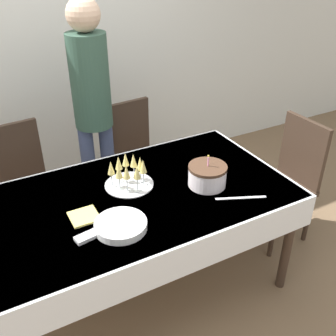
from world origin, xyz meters
name	(u,v)px	position (x,y,z in m)	size (l,w,h in m)	color
ground_plane	(130,291)	(0.00, 0.00, 0.00)	(12.00, 12.00, 0.00)	brown
wall_back	(42,40)	(0.00, 1.61, 1.35)	(8.00, 0.05, 2.70)	silver
dining_table	(125,212)	(0.00, 0.00, 0.67)	(2.01, 1.04, 0.77)	white
dining_chair_far_left	(23,184)	(-0.45, 0.84, 0.53)	(0.46, 0.46, 0.96)	#38281E
dining_chair_far_right	(135,156)	(0.44, 0.84, 0.53)	(0.46, 0.46, 0.96)	#38281E
dining_chair_right_end	(288,176)	(1.32, 0.00, 0.53)	(0.43, 0.43, 0.96)	#38281E
birthday_cake	(207,175)	(0.50, -0.11, 0.83)	(0.23, 0.23, 0.21)	white
champagne_tray	(129,172)	(0.08, 0.11, 0.86)	(0.30, 0.30, 0.18)	silver
plate_stack_main	(121,225)	(-0.12, -0.25, 0.79)	(0.28, 0.28, 0.04)	white
cake_knife	(241,198)	(0.60, -0.32, 0.77)	(0.28, 0.14, 0.00)	silver
fork_pile	(91,235)	(-0.28, -0.23, 0.78)	(0.18, 0.09, 0.02)	silver
napkin_pile	(84,216)	(-0.26, -0.06, 0.77)	(0.15, 0.15, 0.01)	#E0D166
person_standing	(92,97)	(0.14, 0.88, 1.07)	(0.28, 0.28, 1.76)	#3F4C72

